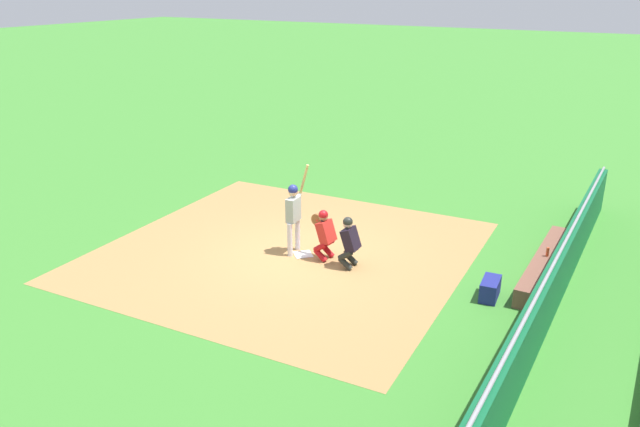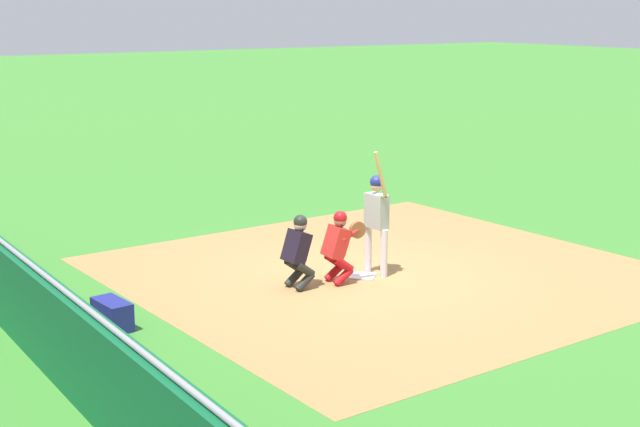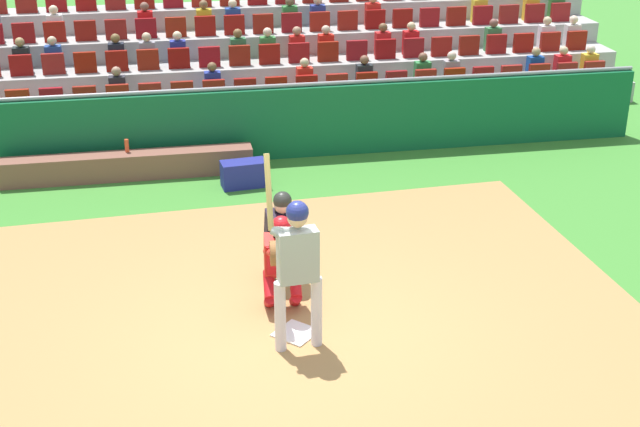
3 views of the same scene
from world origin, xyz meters
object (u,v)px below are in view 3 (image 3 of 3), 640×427
batter_at_plate (297,258)px  equipment_duffel_bag (244,174)px  dugout_bench (128,166)px  home_plate_umpire (282,232)px  home_plate_marker (296,333)px  catcher_crouching (281,258)px  water_bottle_on_bench (127,146)px

batter_at_plate → equipment_duffel_bag: (0.09, -5.01, -0.93)m
dugout_bench → home_plate_umpire: bearing=116.2°
home_plate_marker → dugout_bench: bearing=-70.0°
catcher_crouching → home_plate_umpire: bearing=-99.5°
dugout_bench → equipment_duffel_bag: dugout_bench is taller
catcher_crouching → water_bottle_on_bench: (1.90, -4.97, -0.18)m
home_plate_marker → home_plate_umpire: home_plate_umpire is taller
home_plate_marker → dugout_bench: dugout_bench is taller
batter_at_plate → home_plate_umpire: (-0.07, -1.61, -0.43)m
water_bottle_on_bench → batter_at_plate: bearing=108.7°
batter_at_plate → dugout_bench: 6.14m
equipment_duffel_bag → dugout_bench: bearing=-27.1°
water_bottle_on_bench → catcher_crouching: bearing=111.0°
batter_at_plate → catcher_crouching: size_ratio=1.77×
home_plate_marker → water_bottle_on_bench: (1.99, -5.54, 0.53)m
catcher_crouching → dugout_bench: 5.28m
equipment_duffel_bag → home_plate_marker: bearing=85.6°
home_plate_marker → dugout_bench: size_ratio=0.10×
home_plate_marker → catcher_crouching: (0.08, -0.57, 0.71)m
catcher_crouching → water_bottle_on_bench: 5.32m
catcher_crouching → batter_at_plate: bearing=93.9°
batter_at_plate → home_plate_umpire: batter_at_plate is taller
catcher_crouching → equipment_duffel_bag: size_ratio=1.77×
home_plate_marker → water_bottle_on_bench: size_ratio=1.99×
catcher_crouching → dugout_bench: bearing=-68.7°
catcher_crouching → equipment_duffel_bag: 4.19m
catcher_crouching → water_bottle_on_bench: bearing=-69.0°
catcher_crouching → home_plate_umpire: same height
batter_at_plate → water_bottle_on_bench: batter_at_plate is taller
home_plate_umpire → batter_at_plate: bearing=87.6°
catcher_crouching → water_bottle_on_bench: size_ratio=5.91×
home_plate_marker → catcher_crouching: size_ratio=0.34×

